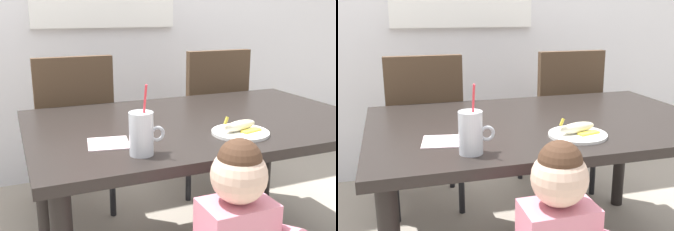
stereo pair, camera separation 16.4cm
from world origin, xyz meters
TOP-DOWN VIEW (x-y plane):
  - dining_table at (0.00, 0.00)m, footprint 1.53×0.97m
  - dining_chair_left at (-0.47, 0.67)m, footprint 0.44×0.44m
  - dining_chair_right at (0.41, 0.68)m, footprint 0.44×0.44m
  - milk_cup at (-0.39, -0.34)m, footprint 0.13×0.08m
  - snack_plate at (0.05, -0.27)m, footprint 0.23×0.23m
  - peeled_banana at (0.05, -0.26)m, footprint 0.18×0.12m
  - paper_napkin at (-0.47, -0.18)m, footprint 0.17×0.17m

SIDE VIEW (x-z plane):
  - dining_chair_left at x=-0.47m, z-range 0.06..1.02m
  - dining_chair_right at x=0.41m, z-range 0.06..1.02m
  - dining_table at x=0.00m, z-range 0.27..0.99m
  - paper_napkin at x=-0.47m, z-range 0.71..0.72m
  - snack_plate at x=0.05m, z-range 0.71..0.73m
  - peeled_banana at x=0.05m, z-range 0.71..0.78m
  - milk_cup at x=-0.39m, z-range 0.66..0.91m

